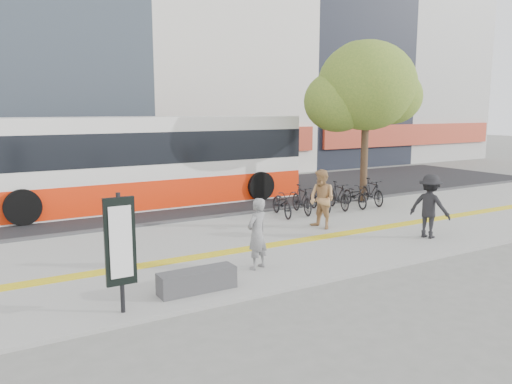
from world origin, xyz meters
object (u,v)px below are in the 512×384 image
seated_woman (257,234)px  pedestrian_tan (322,199)px  signboard (120,243)px  street_tree (364,88)px  bus (143,164)px  bench (197,280)px  pedestrian_dark (430,206)px

seated_woman → pedestrian_tan: 4.47m
signboard → street_tree: (11.38, 6.33, 3.15)m
street_tree → bus: 8.98m
street_tree → pedestrian_tan: (-4.23, -2.93, -3.52)m
signboard → street_tree: size_ratio=0.35×
seated_woman → bus: bearing=-113.5°
street_tree → bench: bearing=-148.4°
bus → seated_woman: 9.07m
signboard → bus: bus is taller
bus → pedestrian_tan: size_ratio=6.94×
seated_woman → pedestrian_dark: pedestrian_dark is taller
street_tree → pedestrian_dark: bearing=-113.0°
signboard → pedestrian_dark: (9.10, 0.94, -0.38)m
pedestrian_dark → seated_woman: bearing=71.5°
street_tree → pedestrian_dark: (-2.28, -5.38, -3.52)m
street_tree → bus: (-7.68, 3.68, -2.87)m
street_tree → seated_woman: 10.27m
pedestrian_tan → bench: bearing=-71.1°
seated_woman → bench: bearing=-1.3°
street_tree → bus: bearing=154.4°
pedestrian_dark → street_tree: bearing=-41.2°
seated_woman → pedestrian_dark: 5.70m
bench → pedestrian_tan: 6.39m
bench → pedestrian_dark: pedestrian_dark is taller
pedestrian_tan → pedestrian_dark: same height
signboard → street_tree: 13.40m
bench → signboard: signboard is taller
seated_woman → pedestrian_tan: pedestrian_tan is taller
pedestrian_tan → pedestrian_dark: 3.13m
street_tree → pedestrian_dark: size_ratio=3.47×
bench → seated_woman: bearing=20.2°
bench → pedestrian_tan: size_ratio=0.88×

